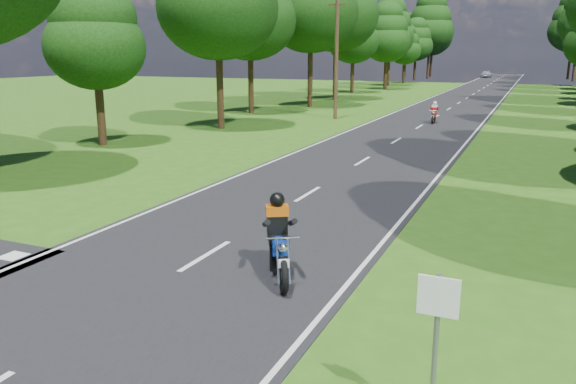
% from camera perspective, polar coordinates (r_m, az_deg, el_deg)
% --- Properties ---
extents(ground, '(160.00, 160.00, 0.00)m').
position_cam_1_polar(ground, '(10.88, -14.04, -9.76)').
color(ground, '#2B5613').
rests_on(ground, ground).
extents(main_road, '(7.00, 140.00, 0.02)m').
position_cam_1_polar(main_road, '(58.28, 17.71, 9.07)').
color(main_road, black).
rests_on(main_road, ground).
extents(road_markings, '(7.40, 140.00, 0.01)m').
position_cam_1_polar(road_markings, '(56.44, 17.35, 8.97)').
color(road_markings, silver).
rests_on(road_markings, main_road).
extents(treeline, '(40.00, 115.35, 14.78)m').
position_cam_1_polar(treeline, '(68.14, 20.48, 16.43)').
color(treeline, black).
rests_on(treeline, ground).
extents(telegraph_pole, '(1.20, 0.26, 8.00)m').
position_cam_1_polar(telegraph_pole, '(37.83, 4.94, 13.55)').
color(telegraph_pole, '#382616').
rests_on(telegraph_pole, ground).
extents(road_sign, '(0.45, 0.07, 2.00)m').
position_cam_1_polar(road_sign, '(6.53, 14.83, -13.44)').
color(road_sign, slate).
rests_on(road_sign, ground).
extents(rider_near_blue, '(1.58, 2.04, 1.65)m').
position_cam_1_polar(rider_near_blue, '(10.91, -0.98, -4.49)').
color(rider_near_blue, '#0D3095').
rests_on(rider_near_blue, main_road).
extents(rider_far_red, '(0.64, 1.65, 1.35)m').
position_cam_1_polar(rider_far_red, '(36.63, 14.62, 7.85)').
color(rider_far_red, '#AE260D').
rests_on(rider_far_red, main_road).
extents(distant_car, '(2.11, 3.91, 1.26)m').
position_cam_1_polar(distant_car, '(108.62, 19.48, 11.24)').
color(distant_car, '#B9BCC1').
rests_on(distant_car, main_road).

